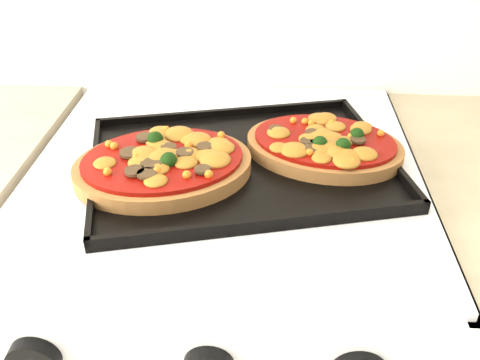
# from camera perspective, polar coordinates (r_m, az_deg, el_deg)

# --- Properties ---
(stove) EXTENTS (0.60, 0.60, 0.91)m
(stove) POSITION_cam_1_polar(r_m,az_deg,el_deg) (1.12, -1.23, -18.38)
(stove) COLOR white
(stove) RESTS_ON floor
(control_panel) EXTENTS (0.60, 0.02, 0.09)m
(control_panel) POSITION_cam_1_polar(r_m,az_deg,el_deg) (0.62, -3.99, -17.95)
(control_panel) COLOR white
(control_panel) RESTS_ON stove
(knob_left) EXTENTS (0.06, 0.02, 0.06)m
(knob_left) POSITION_cam_1_polar(r_m,az_deg,el_deg) (0.65, -21.13, -17.50)
(knob_left) COLOR black
(knob_left) RESTS_ON control_panel
(baking_tray) EXTENTS (0.51, 0.42, 0.02)m
(baking_tray) POSITION_cam_1_polar(r_m,az_deg,el_deg) (0.80, 0.21, 2.07)
(baking_tray) COLOR black
(baking_tray) RESTS_ON stove
(pizza_left) EXTENTS (0.30, 0.26, 0.04)m
(pizza_left) POSITION_cam_1_polar(r_m,az_deg,el_deg) (0.77, -8.22, 1.79)
(pizza_left) COLOR brown
(pizza_left) RESTS_ON baking_tray
(pizza_right) EXTENTS (0.27, 0.23, 0.04)m
(pizza_right) POSITION_cam_1_polar(r_m,az_deg,el_deg) (0.83, 8.97, 3.85)
(pizza_right) COLOR brown
(pizza_right) RESTS_ON baking_tray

